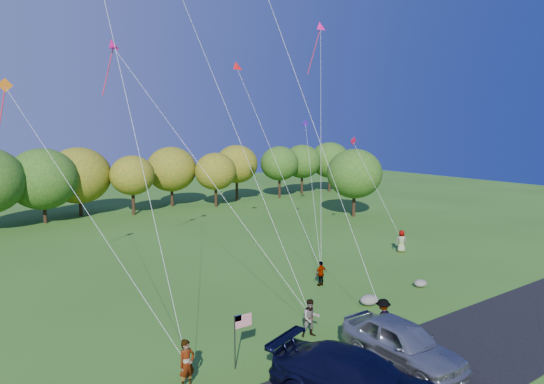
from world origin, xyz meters
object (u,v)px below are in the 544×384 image
at_px(flyer_d, 321,273).
at_px(minivan_silver, 402,343).
at_px(flyer_b, 311,318).
at_px(flyer_e, 401,241).
at_px(flyer_a, 187,364).
at_px(minivan_navy, 358,381).
at_px(flyer_c, 383,318).

bearing_deg(flyer_d, minivan_silver, 63.24).
xyz_separation_m(flyer_b, flyer_d, (5.30, 5.29, -0.12)).
distance_m(flyer_b, flyer_e, 17.64).
bearing_deg(flyer_e, flyer_a, 53.23).
bearing_deg(minivan_silver, minivan_navy, -162.64).
bearing_deg(flyer_b, flyer_e, 48.10).
height_order(minivan_silver, flyer_e, minivan_silver).
height_order(minivan_navy, flyer_b, minivan_navy).
relative_size(flyer_a, flyer_b, 1.06).
bearing_deg(flyer_d, flyer_e, -170.95).
bearing_deg(minivan_navy, flyer_a, 113.40).
relative_size(minivan_navy, flyer_b, 3.60).
bearing_deg(minivan_navy, flyer_b, 46.32).
xyz_separation_m(minivan_navy, flyer_d, (7.74, 10.73, -0.23)).
bearing_deg(flyer_b, minivan_navy, -92.05).
xyz_separation_m(minivan_silver, flyer_b, (-1.20, 4.40, -0.10)).
height_order(minivan_navy, flyer_d, minivan_navy).
distance_m(flyer_a, flyer_b, 6.82).
relative_size(flyer_c, flyer_e, 1.06).
bearing_deg(flyer_d, flyer_b, 41.11).
height_order(flyer_a, flyer_d, flyer_a).
bearing_deg(flyer_d, flyer_c, 66.77).
height_order(flyer_a, flyer_e, flyer_a).
height_order(minivan_silver, flyer_d, minivan_silver).
xyz_separation_m(minivan_navy, flyer_b, (2.45, 5.44, -0.10)).
bearing_deg(flyer_a, flyer_c, -19.92).
xyz_separation_m(flyer_c, flyer_d, (2.57, 7.30, -0.15)).
relative_size(flyer_d, flyer_e, 0.89).
bearing_deg(flyer_e, flyer_d, 45.61).
bearing_deg(flyer_e, flyer_c, 69.21).
bearing_deg(flyer_a, flyer_e, 8.07).
xyz_separation_m(minivan_silver, flyer_a, (-7.98, 3.63, -0.05)).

